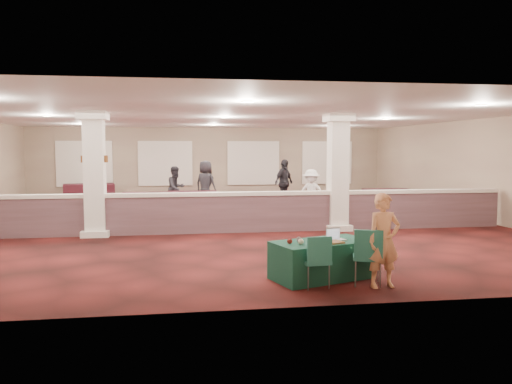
{
  "coord_description": "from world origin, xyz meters",
  "views": [
    {
      "loc": [
        -1.28,
        -14.81,
        2.27
      ],
      "look_at": [
        0.63,
        -2.0,
        1.14
      ],
      "focal_mm": 35.0,
      "sensor_mm": 36.0,
      "label": 1
    }
  ],
  "objects": [
    {
      "name": "attendee_a",
      "position": [
        -1.5,
        4.0,
        0.8
      ],
      "size": [
        0.86,
        0.83,
        1.61
      ],
      "primitive_type": "imported",
      "rotation": [
        0.0,
        0.0,
        0.71
      ],
      "color": "black",
      "rests_on": "ground"
    },
    {
      "name": "conf_chair_main",
      "position": [
        1.74,
        -7.09,
        0.57
      ],
      "size": [
        0.6,
        0.6,
        0.96
      ],
      "rotation": [
        0.0,
        0.0,
        -0.31
      ],
      "color": "#205F5D",
      "rests_on": "ground"
    },
    {
      "name": "near_table",
      "position": [
        1.13,
        -6.5,
        0.33
      ],
      "size": [
        1.9,
        1.36,
        0.66
      ],
      "primitive_type": "cube",
      "rotation": [
        0.0,
        0.0,
        0.32
      ],
      "color": "#0E3427",
      "rests_on": "ground"
    },
    {
      "name": "yarn_cream",
      "position": [
        0.68,
        -6.74,
        0.71
      ],
      "size": [
        0.1,
        0.1,
        0.1
      ],
      "primitive_type": "sphere",
      "color": "beige",
      "rests_on": "near_table"
    },
    {
      "name": "far_table_back_center",
      "position": [
        -0.93,
        3.2,
        0.36
      ],
      "size": [
        1.83,
        0.99,
        0.72
      ],
      "primitive_type": "cube",
      "rotation": [
        0.0,
        0.0,
        -0.06
      ],
      "color": "black",
      "rests_on": "ground"
    },
    {
      "name": "wall_back",
      "position": [
        0.0,
        8.0,
        1.6
      ],
      "size": [
        16.0,
        0.04,
        3.2
      ],
      "primitive_type": "cube",
      "color": "#82695A",
      "rests_on": "ground"
    },
    {
      "name": "far_table_front_center",
      "position": [
        2.0,
        0.77,
        0.36
      ],
      "size": [
        1.99,
        1.47,
        0.73
      ],
      "primitive_type": "cube",
      "rotation": [
        0.0,
        0.0,
        -0.36
      ],
      "color": "black",
      "rests_on": "ground"
    },
    {
      "name": "far_table_front_right",
      "position": [
        4.48,
        2.35,
        0.36
      ],
      "size": [
        1.95,
        1.35,
        0.72
      ],
      "primitive_type": "cube",
      "rotation": [
        0.0,
        0.0,
        0.28
      ],
      "color": "black",
      "rests_on": "ground"
    },
    {
      "name": "attendee_c",
      "position": [
        2.71,
        4.44,
        0.92
      ],
      "size": [
        1.14,
        1.12,
        1.84
      ],
      "primitive_type": "imported",
      "rotation": [
        0.0,
        0.0,
        0.75
      ],
      "color": "black",
      "rests_on": "ground"
    },
    {
      "name": "yarn_grey",
      "position": [
        0.71,
        -6.53,
        0.71
      ],
      "size": [
        0.09,
        0.09,
        0.09
      ],
      "primitive_type": "sphere",
      "color": "#525258",
      "rests_on": "near_table"
    },
    {
      "name": "attendee_d",
      "position": [
        -0.38,
        4.29,
        0.9
      ],
      "size": [
        1.0,
        0.92,
        1.81
      ],
      "primitive_type": "imported",
      "rotation": [
        0.0,
        0.0,
        2.49
      ],
      "color": "black",
      "rests_on": "ground"
    },
    {
      "name": "wall_front",
      "position": [
        0.0,
        -8.0,
        1.6
      ],
      "size": [
        16.0,
        0.04,
        3.2
      ],
      "primitive_type": "cube",
      "color": "#82695A",
      "rests_on": "ground"
    },
    {
      "name": "conf_chair_side",
      "position": [
        0.87,
        -7.08,
        0.51
      ],
      "size": [
        0.47,
        0.47,
        0.87
      ],
      "rotation": [
        0.0,
        0.0,
        0.08
      ],
      "color": "#205F5D",
      "rests_on": "ground"
    },
    {
      "name": "partition_wall",
      "position": [
        0.0,
        -1.5,
        0.57
      ],
      "size": [
        15.6,
        0.28,
        1.1
      ],
      "color": "#4C3437",
      "rests_on": "ground"
    },
    {
      "name": "ceiling",
      "position": [
        0.0,
        0.0,
        3.2
      ],
      "size": [
        16.0,
        16.0,
        0.02
      ],
      "primitive_type": "cube",
      "color": "silver",
      "rests_on": "wall_back"
    },
    {
      "name": "yarn_red",
      "position": [
        0.51,
        -6.66,
        0.7
      ],
      "size": [
        0.09,
        0.09,
        0.09
      ],
      "primitive_type": "sphere",
      "color": "#5D1F12",
      "rests_on": "near_table"
    },
    {
      "name": "wall_right",
      "position": [
        8.0,
        0.0,
        1.6
      ],
      "size": [
        0.04,
        16.0,
        3.2
      ],
      "primitive_type": "cube",
      "color": "#82695A",
      "rests_on": "ground"
    },
    {
      "name": "knitting",
      "position": [
        1.24,
        -6.7,
        0.67
      ],
      "size": [
        0.43,
        0.37,
        0.03
      ],
      "primitive_type": "cube",
      "rotation": [
        0.0,
        0.0,
        0.32
      ],
      "color": "#BA6F1D",
      "rests_on": "near_table"
    },
    {
      "name": "far_table_front_left",
      "position": [
        -2.5,
        3.0,
        0.36
      ],
      "size": [
        1.81,
        0.96,
        0.72
      ],
      "primitive_type": "cube",
      "rotation": [
        0.0,
        0.0,
        -0.04
      ],
      "color": "black",
      "rests_on": "ground"
    },
    {
      "name": "scissors",
      "position": [
        1.76,
        -6.55,
        0.67
      ],
      "size": [
        0.11,
        0.06,
        0.01
      ],
      "primitive_type": "cube",
      "rotation": [
        0.0,
        0.0,
        0.32
      ],
      "color": "red",
      "rests_on": "near_table"
    },
    {
      "name": "ground",
      "position": [
        0.0,
        0.0,
        0.0
      ],
      "size": [
        16.0,
        16.0,
        0.0
      ],
      "primitive_type": "plane",
      "color": "#4D1413",
      "rests_on": "ground"
    },
    {
      "name": "column_left",
      "position": [
        -3.5,
        -1.5,
        1.64
      ],
      "size": [
        0.72,
        0.72,
        3.2
      ],
      "color": "white",
      "rests_on": "ground"
    },
    {
      "name": "woman",
      "position": [
        1.96,
        -7.19,
        0.77
      ],
      "size": [
        0.59,
        0.42,
        1.55
      ],
      "primitive_type": "imported",
      "rotation": [
        0.0,
        0.0,
        0.08
      ],
      "color": "tan",
      "rests_on": "ground"
    },
    {
      "name": "far_table_back_left",
      "position": [
        -5.08,
        6.5,
        0.41
      ],
      "size": [
        2.16,
        1.38,
        0.81
      ],
      "primitive_type": "cube",
      "rotation": [
        0.0,
        0.0,
        0.2
      ],
      "color": "black",
      "rests_on": "ground"
    },
    {
      "name": "laptop_screen",
      "position": [
        1.36,
        -6.36,
        0.78
      ],
      "size": [
        0.29,
        0.11,
        0.2
      ],
      "primitive_type": "cube",
      "rotation": [
        0.0,
        0.0,
        0.32
      ],
      "color": "#BABABF",
      "rests_on": "near_table"
    },
    {
      "name": "attendee_b",
      "position": [
        3.0,
        1.35,
        0.79
      ],
      "size": [
        1.11,
        0.82,
        1.57
      ],
      "primitive_type": "imported",
      "rotation": [
        0.0,
        0.0,
        -0.4
      ],
      "color": "white",
      "rests_on": "ground"
    },
    {
      "name": "screen_glow",
      "position": [
        1.37,
        -6.36,
        0.76
      ],
      "size": [
        0.26,
        0.09,
        0.17
      ],
      "primitive_type": "cube",
      "rotation": [
        0.0,
        0.0,
        0.32
      ],
      "color": "silver",
      "rests_on": "near_table"
    },
    {
      "name": "column_right",
      "position": [
        3.0,
        -1.5,
        1.64
      ],
      "size": [
        0.72,
        0.72,
        3.2
      ],
      "color": "white",
      "rests_on": "ground"
    },
    {
      "name": "sconce_right",
      "position": [
        -3.22,
        -1.5,
        2.0
      ],
      "size": [
        0.12,
        0.12,
        0.18
      ],
      "color": "brown",
      "rests_on": "column_left"
    },
    {
      "name": "laptop_base",
      "position": [
        1.4,
        -6.46,
        0.67
      ],
      "size": [
        0.35,
        0.29,
        0.02
      ],
      "primitive_type": "cube",
      "rotation": [
        0.0,
        0.0,
        0.32
      ],
      "color": "#BABABF",
      "rests_on": "near_table"
    },
    {
      "name": "sconce_left",
      "position": [
        -3.78,
        -1.5,
        2.0
      ],
      "size": [
        0.12,
        0.12,
        0.18
      ],
      "color": "brown",
      "rests_on": "column_left"
    },
    {
      "name": "far_table_back_right",
      "position": [
        6.5,
        3.2,
        0.36
      ],
      "size": [
        1.82,
        0.98,
        0.72
      ],
      "primitive_type": "cube",
      "rotation": [
        0.0,
        0.0,
        -0.05
      ],
      "color": "black",
      "rests_on": "ground"
    }
  ]
}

